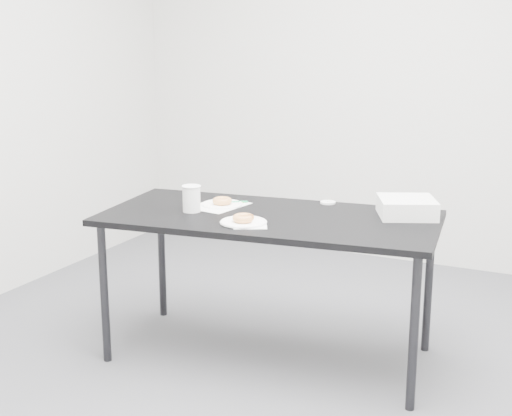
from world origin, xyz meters
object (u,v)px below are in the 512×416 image
at_px(pen, 235,202).
at_px(plate_far, 222,205).
at_px(bakery_box, 407,207).
at_px(table, 269,226).
at_px(donut_near, 243,218).
at_px(donut_far, 222,201).
at_px(scorecard, 219,206).
at_px(plate_near, 243,222).
at_px(coffee_cup, 191,199).

xyz_separation_m(pen, plate_far, (-0.04, -0.07, -0.00)).
xyz_separation_m(pen, bakery_box, (0.88, 0.12, 0.04)).
bearing_deg(table, donut_near, -109.25).
bearing_deg(table, donut_far, 157.81).
bearing_deg(donut_near, donut_far, 133.49).
xyz_separation_m(table, scorecard, (-0.32, 0.06, 0.06)).
xyz_separation_m(table, bakery_box, (0.61, 0.27, 0.10)).
xyz_separation_m(scorecard, pen, (0.05, 0.09, 0.01)).
relative_size(pen, plate_near, 0.61).
xyz_separation_m(scorecard, donut_far, (0.01, 0.02, 0.02)).
bearing_deg(plate_near, donut_near, 180.00).
distance_m(coffee_cup, bakery_box, 1.06).
relative_size(plate_far, donut_far, 2.13).
bearing_deg(plate_near, donut_far, 133.49).
relative_size(table, plate_near, 7.79).
distance_m(scorecard, pen, 0.10).
bearing_deg(plate_near, coffee_cup, 164.70).
height_order(donut_near, coffee_cup, coffee_cup).
xyz_separation_m(table, coffee_cup, (-0.38, -0.11, 0.12)).
bearing_deg(bakery_box, donut_near, -168.11).
bearing_deg(donut_near, bakery_box, 35.95).
height_order(plate_far, bakery_box, bakery_box).
xyz_separation_m(donut_near, bakery_box, (0.65, 0.47, 0.02)).
height_order(table, coffee_cup, coffee_cup).
xyz_separation_m(scorecard, donut_near, (0.28, -0.26, 0.02)).
distance_m(table, pen, 0.31).
height_order(scorecard, plate_far, plate_far).
height_order(plate_near, donut_near, donut_near).
relative_size(donut_near, bakery_box, 0.39).
relative_size(plate_near, plate_far, 1.02).
distance_m(plate_far, bakery_box, 0.94).
distance_m(donut_far, coffee_cup, 0.21).
relative_size(donut_near, donut_far, 1.02).
height_order(table, pen, pen).
height_order(coffee_cup, bakery_box, coffee_cup).
bearing_deg(pen, plate_near, -90.90).
relative_size(scorecard, pen, 2.15).
relative_size(pen, bakery_box, 0.50).
distance_m(table, coffee_cup, 0.41).
xyz_separation_m(plate_far, bakery_box, (0.92, 0.19, 0.04)).
xyz_separation_m(scorecard, plate_far, (0.01, 0.02, 0.00)).
distance_m(scorecard, donut_far, 0.03).
relative_size(table, plate_far, 7.96).
height_order(donut_far, coffee_cup, coffee_cup).
distance_m(table, bakery_box, 0.67).
height_order(pen, donut_near, donut_near).
bearing_deg(plate_far, donut_far, 0.00).
relative_size(scorecard, plate_far, 1.33).
height_order(plate_near, donut_far, donut_far).
bearing_deg(donut_far, bakery_box, 11.77).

